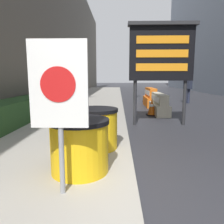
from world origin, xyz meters
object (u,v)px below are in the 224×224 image
(barrel_drum_foreground, at_px, (80,145))
(traffic_light_near_curb, at_px, (135,59))
(jersey_barrier_cream, at_px, (159,105))
(barrel_drum_middle, at_px, (96,128))
(warning_sign, at_px, (59,93))
(traffic_cone_near, at_px, (152,107))
(jersey_barrier_orange_near, at_px, (150,98))
(pedestrian_worker, at_px, (188,86))
(message_board, at_px, (161,53))
(traffic_cone_mid, at_px, (146,96))

(barrel_drum_foreground, relative_size, traffic_light_near_curb, 0.23)
(jersey_barrier_cream, bearing_deg, barrel_drum_middle, -113.03)
(barrel_drum_foreground, xyz_separation_m, traffic_light_near_curb, (1.64, 11.94, 2.17))
(warning_sign, height_order, traffic_cone_near, warning_sign)
(barrel_drum_middle, height_order, jersey_barrier_orange_near, jersey_barrier_orange_near)
(jersey_barrier_orange_near, bearing_deg, jersey_barrier_cream, -90.00)
(barrel_drum_foreground, relative_size, jersey_barrier_orange_near, 0.44)
(barrel_drum_middle, relative_size, jersey_barrier_orange_near, 0.44)
(traffic_light_near_curb, bearing_deg, barrel_drum_foreground, -97.84)
(warning_sign, xyz_separation_m, jersey_barrier_orange_near, (2.34, 9.08, -0.89))
(barrel_drum_foreground, height_order, jersey_barrier_cream, barrel_drum_foreground)
(pedestrian_worker, bearing_deg, barrel_drum_middle, 120.34)
(message_board, distance_m, pedestrian_worker, 6.71)
(pedestrian_worker, bearing_deg, jersey_barrier_cream, 115.75)
(warning_sign, height_order, jersey_barrier_cream, warning_sign)
(traffic_light_near_curb, bearing_deg, traffic_cone_near, -87.97)
(barrel_drum_foreground, relative_size, jersey_barrier_cream, 0.40)
(barrel_drum_middle, bearing_deg, traffic_light_near_curb, 82.03)
(warning_sign, height_order, pedestrian_worker, warning_sign)
(warning_sign, bearing_deg, jersey_barrier_cream, 70.66)
(message_board, relative_size, jersey_barrier_cream, 1.47)
(warning_sign, bearing_deg, message_board, 66.52)
(jersey_barrier_cream, distance_m, traffic_cone_mid, 4.65)
(message_board, bearing_deg, traffic_light_near_curb, 91.38)
(warning_sign, relative_size, message_board, 0.56)
(warning_sign, height_order, traffic_light_near_curb, traffic_light_near_curb)
(warning_sign, xyz_separation_m, message_board, (1.94, 4.46, 0.89))
(jersey_barrier_orange_near, bearing_deg, barrel_drum_middle, -105.96)
(jersey_barrier_cream, bearing_deg, barrel_drum_foreground, -110.32)
(warning_sign, xyz_separation_m, pedestrian_worker, (4.67, 10.48, -0.29))
(warning_sign, bearing_deg, traffic_cone_mid, 78.21)
(jersey_barrier_orange_near, bearing_deg, traffic_cone_near, -97.31)
(barrel_drum_foreground, xyz_separation_m, traffic_cone_mid, (2.26, 10.70, -0.22))
(jersey_barrier_orange_near, relative_size, traffic_light_near_curb, 0.52)
(barrel_drum_foreground, bearing_deg, message_board, 64.45)
(traffic_light_near_curb, relative_size, pedestrian_worker, 2.15)
(message_board, relative_size, pedestrian_worker, 1.78)
(barrel_drum_foreground, distance_m, warning_sign, 0.99)
(traffic_light_near_curb, height_order, pedestrian_worker, traffic_light_near_curb)
(warning_sign, distance_m, traffic_cone_near, 6.58)
(message_board, bearing_deg, traffic_cone_near, 89.01)
(jersey_barrier_orange_near, distance_m, traffic_cone_near, 2.91)
(message_board, bearing_deg, pedestrian_worker, 65.59)
(warning_sign, height_order, jersey_barrier_orange_near, warning_sign)
(traffic_cone_near, bearing_deg, jersey_barrier_cream, 51.09)
(traffic_cone_near, distance_m, traffic_cone_mid, 5.12)
(message_board, height_order, pedestrian_worker, message_board)
(barrel_drum_foreground, height_order, traffic_light_near_curb, traffic_light_near_curb)
(warning_sign, distance_m, pedestrian_worker, 11.47)
(barrel_drum_foreground, height_order, message_board, message_board)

